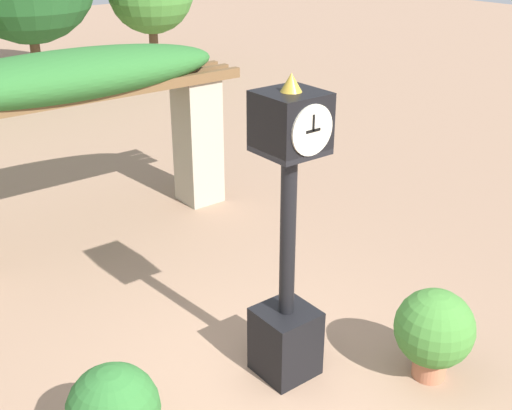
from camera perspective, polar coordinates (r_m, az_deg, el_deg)
name	(u,v)px	position (r m, az deg, el deg)	size (l,w,h in m)	color
ground_plane	(270,391)	(6.77, 1.29, -16.18)	(60.00, 60.00, 0.00)	#9E7A60
pedestal_clock	(287,251)	(6.24, 2.81, -4.14)	(0.57, 0.60, 3.17)	black
pergola	(70,103)	(9.39, -16.23, 8.70)	(5.36, 1.21, 2.75)	#A89E89
potted_plant_near_left	(434,330)	(6.86, 15.55, -10.68)	(0.82, 0.82, 1.00)	#B26B4C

